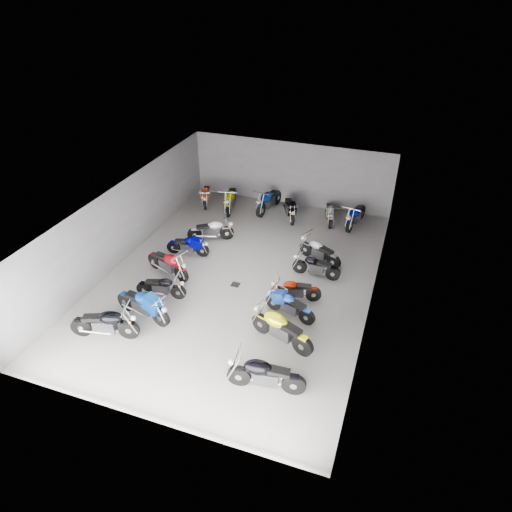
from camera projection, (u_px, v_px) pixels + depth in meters
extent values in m
plane|color=#97958F|center=(240.00, 277.00, 17.82)|extent=(14.00, 14.00, 0.00)
cube|color=slate|center=(291.00, 174.00, 22.51)|extent=(10.00, 0.10, 3.20)
cube|color=slate|center=(124.00, 221.00, 18.36)|extent=(0.10, 14.00, 3.20)
cube|color=slate|center=(376.00, 267.00, 15.55)|extent=(0.10, 14.00, 3.20)
cube|color=black|center=(239.00, 203.00, 16.08)|extent=(10.00, 14.00, 0.04)
cube|color=black|center=(235.00, 284.00, 17.42)|extent=(0.32, 0.32, 0.01)
cylinder|color=black|center=(129.00, 330.00, 14.76)|extent=(0.71, 0.31, 0.70)
cylinder|color=black|center=(82.00, 327.00, 14.87)|extent=(0.72, 0.33, 0.70)
cube|color=#2D2D30|center=(105.00, 326.00, 14.75)|extent=(0.77, 0.50, 0.44)
ellipsoid|color=black|center=(110.00, 318.00, 14.55)|extent=(0.83, 0.61, 0.39)
cube|color=black|center=(92.00, 318.00, 14.61)|extent=(0.72, 0.46, 0.20)
cylinder|color=black|center=(161.00, 317.00, 15.27)|extent=(0.72, 0.30, 0.71)
cylinder|color=black|center=(126.00, 301.00, 15.99)|extent=(0.73, 0.32, 0.71)
cube|color=#2D2D30|center=(143.00, 306.00, 15.57)|extent=(0.77, 0.48, 0.44)
ellipsoid|color=#083A92|center=(147.00, 301.00, 15.27)|extent=(0.83, 0.60, 0.40)
cube|color=black|center=(134.00, 296.00, 15.56)|extent=(0.73, 0.45, 0.20)
cylinder|color=black|center=(178.00, 292.00, 16.55)|extent=(0.59, 0.21, 0.57)
cylinder|color=black|center=(144.00, 289.00, 16.73)|extent=(0.59, 0.23, 0.57)
cube|color=#2D2D30|center=(161.00, 288.00, 16.59)|extent=(0.62, 0.37, 0.36)
ellipsoid|color=black|center=(165.00, 282.00, 16.41)|extent=(0.66, 0.46, 0.32)
cube|color=black|center=(153.00, 282.00, 16.49)|extent=(0.58, 0.34, 0.16)
cylinder|color=black|center=(181.00, 274.00, 17.41)|extent=(0.68, 0.35, 0.67)
cylinder|color=black|center=(155.00, 261.00, 18.22)|extent=(0.69, 0.37, 0.67)
cube|color=#2D2D30|center=(168.00, 265.00, 17.75)|extent=(0.75, 0.53, 0.42)
ellipsoid|color=maroon|center=(171.00, 260.00, 17.45)|extent=(0.81, 0.63, 0.38)
cube|color=black|center=(161.00, 256.00, 17.77)|extent=(0.70, 0.49, 0.19)
cylinder|color=black|center=(203.00, 250.00, 18.96)|extent=(0.58, 0.18, 0.57)
cylinder|color=black|center=(174.00, 247.00, 19.20)|extent=(0.58, 0.20, 0.57)
cube|color=#2D2D30|center=(188.00, 247.00, 19.03)|extent=(0.60, 0.33, 0.35)
ellipsoid|color=#000095|center=(192.00, 242.00, 18.84)|extent=(0.64, 0.42, 0.32)
cube|color=black|center=(181.00, 241.00, 18.95)|extent=(0.57, 0.31, 0.16)
cylinder|color=black|center=(227.00, 233.00, 20.14)|extent=(0.62, 0.38, 0.63)
cylinder|color=black|center=(195.00, 234.00, 20.03)|extent=(0.63, 0.40, 0.63)
cube|color=#2D2D30|center=(211.00, 232.00, 20.03)|extent=(0.70, 0.53, 0.39)
ellipsoid|color=silver|center=(215.00, 225.00, 19.88)|extent=(0.77, 0.64, 0.35)
cube|color=black|center=(203.00, 227.00, 19.86)|extent=(0.66, 0.50, 0.18)
cylinder|color=black|center=(239.00, 376.00, 13.10)|extent=(0.71, 0.24, 0.70)
cylinder|color=black|center=(294.00, 384.00, 12.83)|extent=(0.72, 0.26, 0.70)
cube|color=#2D2D30|center=(266.00, 377.00, 12.91)|extent=(0.75, 0.42, 0.44)
ellipsoid|color=black|center=(258.00, 367.00, 12.76)|extent=(0.80, 0.54, 0.39)
cube|color=black|center=(279.00, 371.00, 12.68)|extent=(0.70, 0.39, 0.20)
cylinder|color=black|center=(262.00, 323.00, 14.99)|extent=(0.73, 0.38, 0.72)
cylinder|color=black|center=(303.00, 346.00, 14.12)|extent=(0.74, 0.40, 0.72)
cube|color=#2D2D30|center=(282.00, 331.00, 14.50)|extent=(0.80, 0.57, 0.45)
ellipsoid|color=#F5F00E|center=(276.00, 320.00, 14.43)|extent=(0.87, 0.68, 0.41)
cube|color=black|center=(291.00, 329.00, 14.13)|extent=(0.75, 0.53, 0.21)
cylinder|color=black|center=(274.00, 302.00, 16.03)|extent=(0.60, 0.28, 0.59)
cylinder|color=black|center=(307.00, 317.00, 15.37)|extent=(0.61, 0.30, 0.59)
cube|color=#2D2D30|center=(290.00, 307.00, 15.65)|extent=(0.66, 0.44, 0.37)
ellipsoid|color=#1641A0|center=(285.00, 298.00, 15.59)|extent=(0.71, 0.53, 0.33)
cube|color=black|center=(298.00, 305.00, 15.36)|extent=(0.62, 0.41, 0.17)
cylinder|color=black|center=(278.00, 293.00, 16.51)|extent=(0.58, 0.27, 0.57)
cylinder|color=black|center=(313.00, 294.00, 16.45)|extent=(0.59, 0.29, 0.57)
cube|color=#2D2D30|center=(296.00, 292.00, 16.43)|extent=(0.63, 0.42, 0.36)
ellipsoid|color=#771100|center=(291.00, 285.00, 16.29)|extent=(0.68, 0.51, 0.32)
cube|color=black|center=(304.00, 286.00, 16.28)|extent=(0.59, 0.39, 0.16)
cylinder|color=black|center=(300.00, 267.00, 17.94)|extent=(0.59, 0.13, 0.58)
cylinder|color=black|center=(333.00, 273.00, 17.54)|extent=(0.59, 0.15, 0.58)
cube|color=#2D2D30|center=(316.00, 268.00, 17.69)|extent=(0.60, 0.29, 0.37)
ellipsoid|color=black|center=(312.00, 261.00, 17.59)|extent=(0.63, 0.38, 0.33)
cube|color=black|center=(324.00, 264.00, 17.46)|extent=(0.56, 0.27, 0.17)
cylinder|color=black|center=(306.00, 249.00, 19.01)|extent=(0.61, 0.37, 0.62)
cylinder|color=black|center=(334.00, 262.00, 18.20)|extent=(0.62, 0.38, 0.62)
cube|color=#2D2D30|center=(320.00, 253.00, 18.56)|extent=(0.69, 0.52, 0.39)
ellipsoid|color=#9B9BA0|center=(316.00, 245.00, 18.51)|extent=(0.76, 0.62, 0.35)
cube|color=black|center=(326.00, 250.00, 18.23)|extent=(0.65, 0.49, 0.18)
cylinder|color=black|center=(205.00, 204.00, 22.61)|extent=(0.33, 0.61, 0.61)
cylinder|color=black|center=(207.00, 192.00, 23.78)|extent=(0.35, 0.62, 0.61)
cube|color=#2D2D30|center=(206.00, 196.00, 23.14)|extent=(0.48, 0.68, 0.38)
ellipsoid|color=#9E3215|center=(205.00, 192.00, 22.80)|extent=(0.58, 0.74, 0.34)
cube|color=black|center=(206.00, 189.00, 23.26)|extent=(0.45, 0.64, 0.17)
cylinder|color=black|center=(228.00, 210.00, 21.94)|extent=(0.30, 0.74, 0.72)
cylinder|color=black|center=(233.00, 195.00, 23.30)|extent=(0.33, 0.74, 0.72)
cube|color=#2D2D30|center=(231.00, 200.00, 22.56)|extent=(0.49, 0.79, 0.45)
ellipsoid|color=#C1A902|center=(230.00, 196.00, 22.16)|extent=(0.61, 0.85, 0.41)
cube|color=black|center=(232.00, 191.00, 22.69)|extent=(0.46, 0.74, 0.21)
cylinder|color=black|center=(261.00, 210.00, 21.90)|extent=(0.27, 0.73, 0.72)
cylinder|color=black|center=(277.00, 198.00, 23.08)|extent=(0.30, 0.73, 0.72)
cube|color=#2D2D30|center=(269.00, 202.00, 22.43)|extent=(0.46, 0.78, 0.45)
ellipsoid|color=navy|center=(267.00, 197.00, 22.06)|extent=(0.58, 0.83, 0.40)
cube|color=black|center=(273.00, 193.00, 22.52)|extent=(0.43, 0.73, 0.20)
cylinder|color=black|center=(292.00, 219.00, 21.25)|extent=(0.39, 0.64, 0.64)
cylinder|color=black|center=(287.00, 205.00, 22.48)|extent=(0.41, 0.65, 0.64)
cube|color=#2D2D30|center=(290.00, 210.00, 21.81)|extent=(0.55, 0.72, 0.40)
ellipsoid|color=black|center=(291.00, 206.00, 21.45)|extent=(0.65, 0.79, 0.36)
cube|color=black|center=(289.00, 201.00, 21.93)|extent=(0.51, 0.68, 0.18)
cylinder|color=black|center=(330.00, 222.00, 21.01)|extent=(0.27, 0.60, 0.59)
cylinder|color=black|center=(328.00, 209.00, 22.13)|extent=(0.29, 0.61, 0.59)
cube|color=#2D2D30|center=(329.00, 214.00, 21.52)|extent=(0.42, 0.65, 0.37)
ellipsoid|color=#A5A6AB|center=(330.00, 210.00, 21.19)|extent=(0.52, 0.70, 0.33)
cube|color=black|center=(329.00, 206.00, 21.63)|extent=(0.40, 0.61, 0.17)
cylinder|color=black|center=(349.00, 226.00, 20.66)|extent=(0.27, 0.68, 0.67)
cylinder|color=black|center=(361.00, 212.00, 21.76)|extent=(0.29, 0.69, 0.67)
cube|color=#2D2D30|center=(356.00, 217.00, 21.15)|extent=(0.44, 0.73, 0.42)
ellipsoid|color=#010E95|center=(355.00, 212.00, 20.81)|extent=(0.55, 0.78, 0.38)
cube|color=black|center=(359.00, 208.00, 21.24)|extent=(0.42, 0.68, 0.19)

